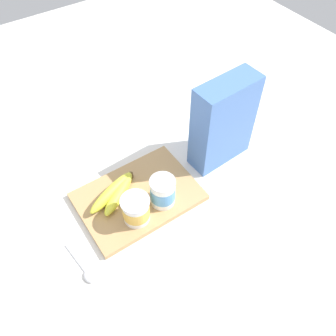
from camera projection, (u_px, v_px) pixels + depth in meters
name	position (u px, v px, depth m)	size (l,w,h in m)	color
ground_plane	(138.00, 198.00, 1.02)	(2.40, 2.40, 0.00)	silver
cutting_board	(138.00, 196.00, 1.01)	(0.34, 0.24, 0.02)	tan
cereal_box	(223.00, 123.00, 1.02)	(0.19, 0.08, 0.28)	#4770B7
yogurt_cup_front	(163.00, 192.00, 0.96)	(0.07, 0.07, 0.09)	white
yogurt_cup_back	(136.00, 210.00, 0.93)	(0.08, 0.08, 0.08)	white
banana_bunch	(115.00, 193.00, 0.99)	(0.18, 0.12, 0.04)	yellow
spoon	(83.00, 269.00, 0.88)	(0.03, 0.13, 0.01)	silver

